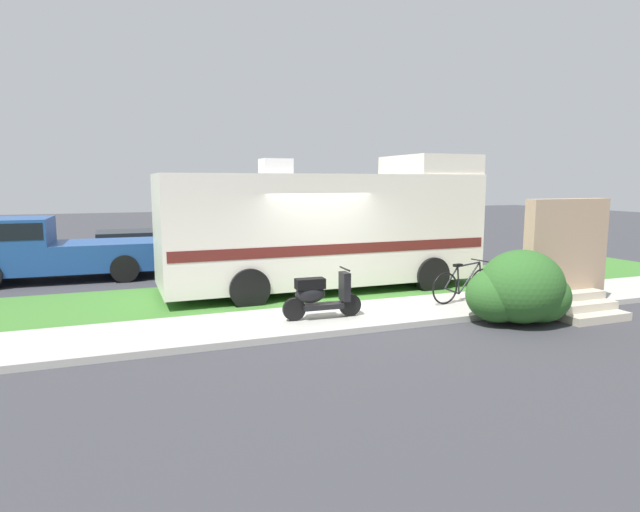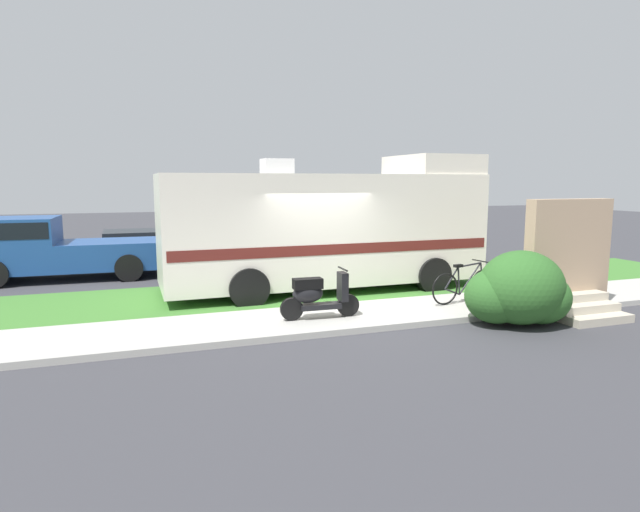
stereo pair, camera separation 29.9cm
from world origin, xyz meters
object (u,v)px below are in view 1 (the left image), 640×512
scooter (320,295)px  pickup_truck_near (40,247)px  bicycle (464,284)px  pickup_truck_far (196,229)px  bottle_green (517,291)px  motorhome_rv (327,227)px

scooter → pickup_truck_near: pickup_truck_near is taller
bicycle → pickup_truck_far: (-4.36, 10.39, 0.48)m
bicycle → pickup_truck_near: (-9.12, 6.78, 0.44)m
scooter → pickup_truck_far: (-0.87, 10.62, 0.41)m
pickup_truck_far → bottle_green: size_ratio=23.58×
pickup_truck_near → bicycle: bearing=-36.6°
scooter → bicycle: (3.49, 0.23, -0.07)m
motorhome_rv → bottle_green: size_ratio=33.48×
pickup_truck_near → pickup_truck_far: bearing=37.2°
pickup_truck_far → scooter: bearing=-85.3°
pickup_truck_far → bottle_green: bearing=-60.0°
bottle_green → pickup_truck_near: bearing=148.0°
pickup_truck_near → bottle_green: pickup_truck_near is taller
pickup_truck_far → pickup_truck_near: bearing=-142.8°
motorhome_rv → bottle_green: 4.78m
motorhome_rv → pickup_truck_near: (-6.94, 4.05, -0.68)m
bicycle → motorhome_rv: bearing=128.6°
scooter → bicycle: size_ratio=0.90×
motorhome_rv → pickup_truck_far: 8.00m
scooter → bottle_green: bearing=3.8°
bottle_green → scooter: bearing=-176.2°
bicycle → bottle_green: (1.57, 0.11, -0.29)m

